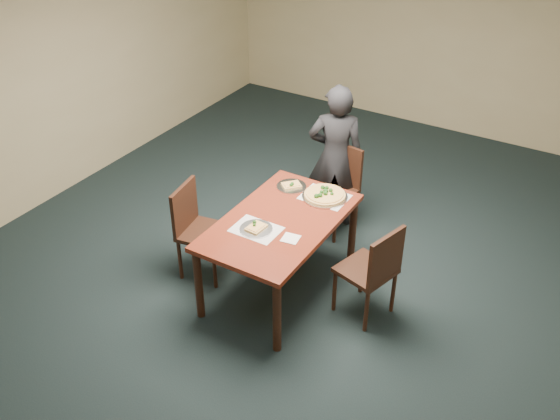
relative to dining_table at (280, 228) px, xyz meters
The scene contains 13 objects.
ground 0.66m from the dining_table, 119.03° to the left, with size 8.00×8.00×0.00m, color black.
room_shell 1.08m from the dining_table, 119.03° to the left, with size 8.00×8.00×8.00m.
dining_table is the anchor object (origin of this frame).
chair_far 1.18m from the dining_table, 91.26° to the left, with size 0.49×0.49×0.91m.
chair_left 0.82m from the dining_table, 167.30° to the right, with size 0.48×0.48×0.91m.
chair_right 0.88m from the dining_table, ahead, with size 0.52×0.52×0.91m.
diner 1.25m from the dining_table, 94.35° to the left, with size 0.56×0.37×1.54m, color black.
placemat_main 0.56m from the dining_table, 73.38° to the left, with size 0.42×0.32×0.00m, color white.
placemat_near 0.27m from the dining_table, 112.43° to the right, with size 0.40×0.30×0.00m, color white.
pizza_pan 0.56m from the dining_table, 73.44° to the left, with size 0.42×0.42×0.07m.
slice_plate_near 0.27m from the dining_table, 112.81° to the right, with size 0.28×0.28×0.06m.
slice_plate_far 0.57m from the dining_table, 110.20° to the left, with size 0.28×0.28×0.06m.
napkin 0.31m from the dining_table, 41.55° to the right, with size 0.14×0.14×0.01m, color white.
Camera 1 is at (2.36, -3.90, 3.76)m, focal length 40.00 mm.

